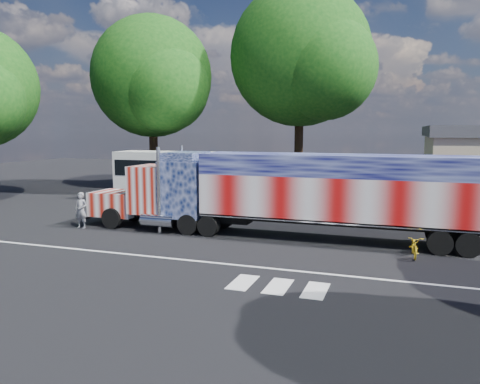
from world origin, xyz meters
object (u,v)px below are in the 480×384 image
(bicycle, at_px, (414,246))
(coach_bus, at_px, (198,176))
(tree_n_mid, at_px, (302,56))
(tree_nw_a, at_px, (153,77))
(semi_truck, at_px, (288,191))
(woman, at_px, (81,210))

(bicycle, bearing_deg, coach_bus, 140.53)
(tree_n_mid, bearing_deg, coach_bus, -123.11)
(tree_nw_a, relative_size, tree_n_mid, 0.87)
(semi_truck, bearing_deg, tree_n_mid, 99.85)
(coach_bus, relative_size, tree_nw_a, 0.84)
(woman, bearing_deg, bicycle, -3.44)
(semi_truck, bearing_deg, coach_bus, 134.99)
(woman, bearing_deg, tree_nw_a, 102.84)
(woman, xyz_separation_m, tree_n_mid, (7.51, 18.10, 9.83))
(coach_bus, height_order, bicycle, coach_bus)
(woman, xyz_separation_m, tree_nw_a, (-4.13, 15.03, 8.31))
(coach_bus, bearing_deg, semi_truck, -45.01)
(bicycle, distance_m, tree_n_mid, 22.68)
(semi_truck, bearing_deg, tree_nw_a, 136.99)
(coach_bus, distance_m, woman, 10.05)
(semi_truck, bearing_deg, woman, -171.92)
(coach_bus, xyz_separation_m, tree_n_mid, (5.42, 8.31, 8.96))
(coach_bus, bearing_deg, tree_nw_a, 139.88)
(coach_bus, distance_m, bicycle, 17.15)
(semi_truck, relative_size, tree_n_mid, 1.19)
(woman, bearing_deg, semi_truck, 5.55)
(semi_truck, relative_size, bicycle, 11.99)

